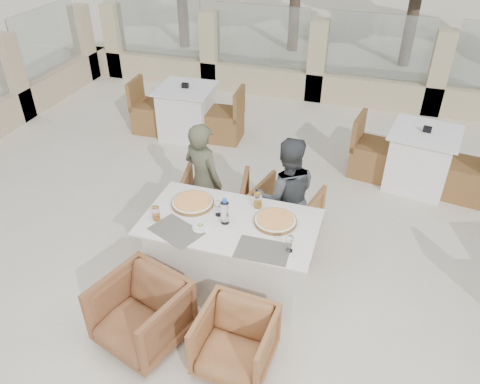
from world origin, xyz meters
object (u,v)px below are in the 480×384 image
(beer_glass_right, at_px, (258,200))
(armchair_far_left, at_px, (215,203))
(pizza_right, at_px, (275,220))
(armchair_near_left, at_px, (141,314))
(dining_table, at_px, (230,253))
(pizza_left, at_px, (193,202))
(beer_glass_left, at_px, (156,213))
(olive_dish, at_px, (201,226))
(diner_right, at_px, (286,197))
(bg_table_a, at_px, (187,112))
(armchair_far_right, at_px, (285,213))
(armchair_near_right, at_px, (235,341))
(water_bottle, at_px, (225,211))
(wine_glass_corner, at_px, (289,242))
(bg_table_b, at_px, (420,159))
(diner_left, at_px, (203,181))
(wine_glass_centre, at_px, (219,207))

(beer_glass_right, bearing_deg, armchair_far_left, 141.94)
(pizza_right, height_order, beer_glass_right, beer_glass_right)
(beer_glass_right, distance_m, armchair_near_left, 1.46)
(pizza_right, bearing_deg, dining_table, -164.43)
(pizza_left, relative_size, beer_glass_left, 2.96)
(olive_dish, height_order, diner_right, diner_right)
(pizza_right, height_order, bg_table_a, pizza_right)
(armchair_far_right, bearing_deg, armchair_near_left, 77.88)
(dining_table, bearing_deg, armchair_near_right, -69.03)
(armchair_near_right, height_order, bg_table_a, bg_table_a)
(water_bottle, bearing_deg, armchair_far_right, 68.22)
(armchair_far_left, bearing_deg, armchair_near_left, 77.50)
(water_bottle, bearing_deg, wine_glass_corner, -17.18)
(wine_glass_corner, height_order, beer_glass_right, wine_glass_corner)
(water_bottle, height_order, armchair_near_right, water_bottle)
(olive_dish, xyz_separation_m, diner_right, (0.59, 0.88, -0.13))
(beer_glass_left, relative_size, olive_dish, 1.25)
(pizza_right, xyz_separation_m, diner_right, (-0.03, 0.59, -0.13))
(water_bottle, xyz_separation_m, bg_table_a, (-1.65, 2.90, -0.52))
(beer_glass_right, relative_size, bg_table_a, 0.09)
(pizza_left, height_order, armchair_near_right, pizza_left)
(dining_table, height_order, bg_table_b, same)
(armchair_near_left, bearing_deg, diner_right, 78.65)
(beer_glass_left, xyz_separation_m, armchair_far_left, (0.19, 0.97, -0.50))
(bg_table_a, bearing_deg, diner_left, -65.48)
(beer_glass_right, distance_m, armchair_far_left, 0.96)
(olive_dish, bearing_deg, armchair_near_left, -111.86)
(water_bottle, distance_m, armchair_near_left, 1.13)
(olive_dish, height_order, bg_table_a, olive_dish)
(wine_glass_corner, distance_m, beer_glass_right, 0.67)
(armchair_far_left, bearing_deg, diner_right, 162.53)
(bg_table_a, bearing_deg, dining_table, -62.81)
(beer_glass_right, xyz_separation_m, armchair_far_left, (-0.64, 0.50, -0.51))
(olive_dish, relative_size, diner_left, 0.08)
(armchair_far_left, distance_m, armchair_far_right, 0.80)
(armchair_far_left, bearing_deg, pizza_left, 81.64)
(wine_glass_centre, xyz_separation_m, diner_right, (0.50, 0.64, -0.20))
(diner_left, bearing_deg, pizza_left, 124.22)
(armchair_near_right, bearing_deg, water_bottle, 117.54)
(beer_glass_left, bearing_deg, pizza_left, 55.47)
(armchair_near_right, relative_size, bg_table_a, 0.37)
(pizza_right, height_order, armchair_near_left, pizza_right)
(dining_table, xyz_separation_m, beer_glass_right, (0.18, 0.29, 0.46))
(wine_glass_corner, bearing_deg, beer_glass_right, 128.95)
(wine_glass_centre, height_order, diner_right, diner_right)
(beer_glass_left, xyz_separation_m, diner_left, (0.10, 0.88, -0.17))
(wine_glass_corner, relative_size, beer_glass_left, 1.33)
(pizza_right, distance_m, wine_glass_centre, 0.54)
(dining_table, height_order, beer_glass_right, beer_glass_right)
(pizza_left, height_order, armchair_far_right, pizza_left)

